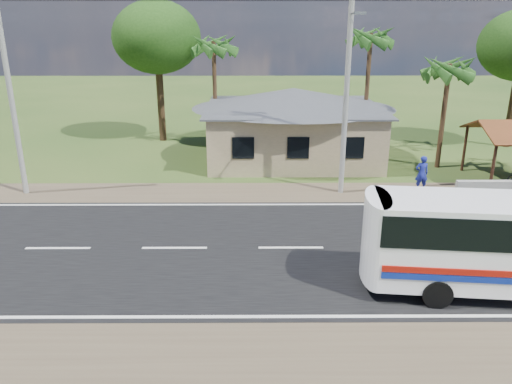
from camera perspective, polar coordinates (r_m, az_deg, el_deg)
ground at (r=19.45m, az=4.00°, el=-6.42°), size 120.00×120.00×0.00m
road at (r=19.44m, az=4.00°, el=-6.39°), size 120.00×16.00×0.03m
house at (r=31.10m, az=4.25°, el=8.56°), size 12.40×10.00×5.00m
utility_poles at (r=24.44m, az=9.62°, el=12.82°), size 32.80×2.22×11.00m
palm_near at (r=30.61m, az=21.21°, el=12.98°), size 2.80×2.80×6.70m
palm_mid at (r=33.81m, az=12.97°, el=16.72°), size 2.80×2.80×8.20m
palm_far at (r=33.60m, az=-4.86°, el=16.29°), size 2.80×2.80×7.70m
tree_behind_house at (r=36.09m, az=-11.27°, el=16.91°), size 6.00×6.00×9.61m
person at (r=26.77m, az=18.41°, el=2.03°), size 0.70×0.48×1.85m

